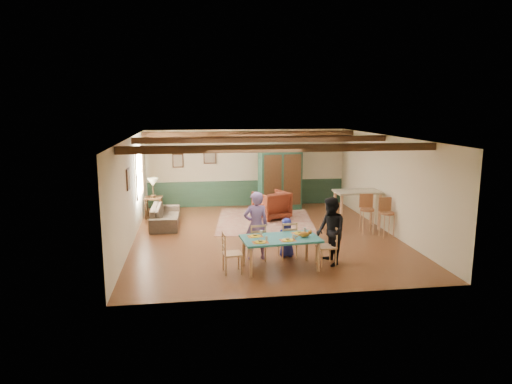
{
  "coord_description": "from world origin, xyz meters",
  "views": [
    {
      "loc": [
        -1.93,
        -11.87,
        3.49
      ],
      "look_at": [
        -0.18,
        0.45,
        1.15
      ],
      "focal_mm": 32.0,
      "sensor_mm": 36.0,
      "label": 1
    }
  ],
  "objects": [
    {
      "name": "armchair",
      "position": [
        0.52,
        1.93,
        0.44
      ],
      "size": [
        1.24,
        1.25,
        0.88
      ],
      "primitive_type": "imported",
      "rotation": [
        0.0,
        0.0,
        -2.74
      ],
      "color": "#43150D",
      "rests_on": "floor"
    },
    {
      "name": "picture_back_b",
      "position": [
        -2.4,
        3.97,
        1.65
      ],
      "size": [
        0.38,
        0.04,
        0.48
      ],
      "primitive_type": null,
      "color": "tan",
      "rests_on": "wall_back"
    },
    {
      "name": "window_left",
      "position": [
        -3.47,
        1.7,
        1.55
      ],
      "size": [
        0.06,
        1.6,
        1.3
      ],
      "primitive_type": null,
      "color": "white",
      "rests_on": "wall_left"
    },
    {
      "name": "person_child",
      "position": [
        0.23,
        -1.77,
        0.46
      ],
      "size": [
        0.48,
        0.34,
        0.93
      ],
      "primitive_type": "imported",
      "rotation": [
        0.0,
        0.0,
        3.24
      ],
      "color": "navy",
      "rests_on": "floor"
    },
    {
      "name": "ceiling_beam_mid",
      "position": [
        0.0,
        0.4,
        2.61
      ],
      "size": [
        6.95,
        0.16,
        0.16
      ],
      "primitive_type": "cube",
      "color": "#321D0D",
      "rests_on": "ceiling"
    },
    {
      "name": "picture_left_wall",
      "position": [
        -3.47,
        -0.6,
        1.75
      ],
      "size": [
        0.04,
        0.42,
        0.52
      ],
      "primitive_type": null,
      "color": "tan",
      "rests_on": "wall_left"
    },
    {
      "name": "dining_chair_far_right",
      "position": [
        0.24,
        -1.84,
        0.44
      ],
      "size": [
        0.43,
        0.44,
        0.88
      ],
      "primitive_type": null,
      "rotation": [
        0.0,
        0.0,
        3.24
      ],
      "color": "tan",
      "rests_on": "floor"
    },
    {
      "name": "dining_chair_end_right",
      "position": [
        0.99,
        -2.44,
        0.44
      ],
      "size": [
        0.44,
        0.43,
        0.88
      ],
      "primitive_type": null,
      "rotation": [
        0.0,
        0.0,
        -1.48
      ],
      "color": "tan",
      "rests_on": "floor"
    },
    {
      "name": "counter_table",
      "position": [
        2.79,
        0.51,
        0.55
      ],
      "size": [
        1.32,
        0.77,
        1.1
      ],
      "primitive_type": null,
      "rotation": [
        0.0,
        0.0,
        0.0
      ],
      "color": "#BFB895",
      "rests_on": "floor"
    },
    {
      "name": "bar_stool_left",
      "position": [
        2.85,
        -0.14,
        0.55
      ],
      "size": [
        0.43,
        0.46,
        1.1
      ],
      "primitive_type": null,
      "rotation": [
        0.0,
        0.0,
        -0.1
      ],
      "color": "#9E643D",
      "rests_on": "floor"
    },
    {
      "name": "wall_right",
      "position": [
        3.5,
        0.0,
        1.35
      ],
      "size": [
        0.02,
        8.0,
        2.7
      ],
      "primitive_type": "cube",
      "color": "beige",
      "rests_on": "floor"
    },
    {
      "name": "bar_stool_right",
      "position": [
        3.27,
        -0.51,
        0.53
      ],
      "size": [
        0.39,
        0.42,
        1.06
      ],
      "primitive_type": null,
      "rotation": [
        0.0,
        0.0,
        0.03
      ],
      "color": "#9E643D",
      "rests_on": "floor"
    },
    {
      "name": "cat",
      "position": [
        0.45,
        -2.58,
        0.78
      ],
      "size": [
        0.34,
        0.16,
        0.17
      ],
      "primitive_type": null,
      "rotation": [
        0.0,
        0.0,
        0.09
      ],
      "color": "#C77223",
      "rests_on": "dining_table"
    },
    {
      "name": "dining_chair_far_left",
      "position": [
        -0.5,
        -1.91,
        0.44
      ],
      "size": [
        0.43,
        0.44,
        0.88
      ],
      "primitive_type": null,
      "rotation": [
        0.0,
        0.0,
        3.24
      ],
      "color": "tan",
      "rests_on": "floor"
    },
    {
      "name": "table_lamp",
      "position": [
        -3.16,
        2.57,
        0.97
      ],
      "size": [
        0.38,
        0.38,
        0.61
      ],
      "primitive_type": null,
      "rotation": [
        0.0,
        0.0,
        0.13
      ],
      "color": "#D4C589",
      "rests_on": "end_table"
    },
    {
      "name": "place_setting_near_center",
      "position": [
        0.04,
        -2.76,
        0.75
      ],
      "size": [
        0.39,
        0.31,
        0.11
      ],
      "primitive_type": null,
      "rotation": [
        0.0,
        0.0,
        0.09
      ],
      "color": "yellow",
      "rests_on": "dining_table"
    },
    {
      "name": "person_woman",
      "position": [
        1.08,
        -2.43,
        0.76
      ],
      "size": [
        0.65,
        0.79,
        1.53
      ],
      "primitive_type": "imported",
      "rotation": [
        0.0,
        0.0,
        -1.48
      ],
      "color": "black",
      "rests_on": "floor"
    },
    {
      "name": "place_setting_near_left",
      "position": [
        -0.55,
        -2.82,
        0.75
      ],
      "size": [
        0.39,
        0.31,
        0.11
      ],
      "primitive_type": null,
      "rotation": [
        0.0,
        0.0,
        0.09
      ],
      "color": "yellow",
      "rests_on": "dining_table"
    },
    {
      "name": "sofa",
      "position": [
        -2.75,
        1.57,
        0.3
      ],
      "size": [
        0.82,
        2.03,
        0.59
      ],
      "primitive_type": "imported",
      "rotation": [
        0.0,
        0.0,
        1.56
      ],
      "color": "#3B3025",
      "rests_on": "floor"
    },
    {
      "name": "area_rug",
      "position": [
        0.26,
        1.64,
        0.01
      ],
      "size": [
        3.29,
        3.75,
        0.01
      ],
      "primitive_type": "cube",
      "rotation": [
        0.0,
        0.0,
        -0.13
      ],
      "color": "#BFAB8A",
      "rests_on": "floor"
    },
    {
      "name": "dining_chair_end_left",
      "position": [
        -1.13,
        -2.64,
        0.44
      ],
      "size": [
        0.44,
        0.43,
        0.88
      ],
      "primitive_type": null,
      "rotation": [
        0.0,
        0.0,
        1.67
      ],
      "color": "tan",
      "rests_on": "floor"
    },
    {
      "name": "place_setting_far_left",
      "position": [
        -0.6,
        -2.36,
        0.75
      ],
      "size": [
        0.39,
        0.31,
        0.11
      ],
      "primitive_type": null,
      "rotation": [
        0.0,
        0.0,
        0.09
      ],
      "color": "yellow",
      "rests_on": "dining_table"
    },
    {
      "name": "dining_table",
      "position": [
        -0.07,
        -2.54,
        0.35
      ],
      "size": [
        1.75,
        1.08,
        0.69
      ],
      "primitive_type": null,
      "rotation": [
        0.0,
        0.0,
        0.09
      ],
      "color": "#216A69",
      "rests_on": "floor"
    },
    {
      "name": "wainscot_back",
      "position": [
        0.0,
        3.98,
        0.45
      ],
      "size": [
        6.95,
        0.03,
        0.9
      ],
      "primitive_type": "cube",
      "color": "#1E3826",
      "rests_on": "floor"
    },
    {
      "name": "armoire",
      "position": [
        1.03,
        3.19,
        1.11
      ],
      "size": [
        1.63,
        0.8,
        2.21
      ],
      "primitive_type": "cube",
      "rotation": [
        0.0,
        0.0,
        0.12
      ],
      "color": "#16382A",
      "rests_on": "floor"
    },
    {
      "name": "ceiling_beam_front",
      "position": [
        0.0,
        -2.3,
        2.61
      ],
      "size": [
        6.95,
        0.16,
        0.16
      ],
      "primitive_type": "cube",
      "color": "#321D0D",
      "rests_on": "ceiling"
    },
    {
      "name": "place_setting_far_right",
      "position": [
        0.41,
        -2.26,
        0.75
      ],
      "size": [
        0.39,
        0.31,
        0.11
      ],
      "primitive_type": null,
      "rotation": [
        0.0,
        0.0,
        0.09
      ],
      "color": "yellow",
      "rests_on": "dining_table"
    },
    {
      "name": "ceiling_beam_back",
      "position": [
        0.0,
        3.0,
        2.61
      ],
      "size": [
        6.95,
        0.16,
        0.16
      ],
      "primitive_type": "cube",
      "color": "#321D0D",
      "rests_on": "ceiling"
    },
    {
      "name": "picture_back_a",
      "position": [
        -1.3,
        3.97,
        1.8
      ],
      "size": [
        0.45,
        0.04,
        0.55
      ],
      "primitive_type": null,
      "color": "tan",
      "rests_on": "wall_back"
    },
    {
      "name": "person_man",
      "position": [
        -0.51,
        -1.84,
        0.8
      ],
      "size": [
        0.62,
        0.44,
        1.6
      ],
      "primitive_type": "imported",
      "rotation": [
        0.0,
        0.0,
        3.24
      ],
      "color": "#765998",
      "rests_on": "floor"
    },
    {
      "name": "end_table",
      "position": [
        -3.16,
        2.57,
        0.33
      ],
      "size": [
        0.57,
        0.57,
        0.67
      ],
      "primitive_type": null,
      "rotation": [
        0.0,
        0.0,
        -0.05
      ],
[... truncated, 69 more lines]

